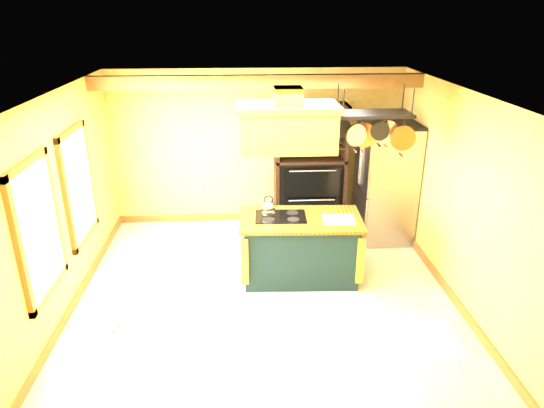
{
  "coord_description": "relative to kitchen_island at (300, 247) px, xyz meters",
  "views": [
    {
      "loc": [
        -0.24,
        -5.67,
        3.61
      ],
      "look_at": [
        0.12,
        0.3,
        1.18
      ],
      "focal_mm": 32.0,
      "sensor_mm": 36.0,
      "label": 1
    }
  ],
  "objects": [
    {
      "name": "floor",
      "position": [
        -0.53,
        -0.41,
        -0.47
      ],
      "size": [
        5.0,
        5.0,
        0.0
      ],
      "primitive_type": "plane",
      "color": "beige",
      "rests_on": "ground"
    },
    {
      "name": "ceiling",
      "position": [
        -0.53,
        -0.41,
        2.23
      ],
      "size": [
        5.0,
        5.0,
        0.0
      ],
      "primitive_type": "plane",
      "rotation": [
        3.14,
        0.0,
        0.0
      ],
      "color": "white",
      "rests_on": "wall_back"
    },
    {
      "name": "wall_back",
      "position": [
        -0.53,
        2.09,
        0.88
      ],
      "size": [
        5.0,
        0.02,
        2.7
      ],
      "primitive_type": "cube",
      "color": "#E8B754",
      "rests_on": "floor"
    },
    {
      "name": "wall_front",
      "position": [
        -0.53,
        -2.91,
        0.88
      ],
      "size": [
        5.0,
        0.02,
        2.7
      ],
      "primitive_type": "cube",
      "color": "#E8B754",
      "rests_on": "floor"
    },
    {
      "name": "wall_left",
      "position": [
        -3.03,
        -0.41,
        0.88
      ],
      "size": [
        0.02,
        5.0,
        2.7
      ],
      "primitive_type": "cube",
      "color": "#E8B754",
      "rests_on": "floor"
    },
    {
      "name": "wall_right",
      "position": [
        1.97,
        -0.41,
        0.88
      ],
      "size": [
        0.02,
        5.0,
        2.7
      ],
      "primitive_type": "cube",
      "color": "#E8B754",
      "rests_on": "floor"
    },
    {
      "name": "ceiling_beam",
      "position": [
        -0.53,
        1.29,
        2.12
      ],
      "size": [
        5.0,
        0.15,
        0.2
      ],
      "primitive_type": "cube",
      "color": "brown",
      "rests_on": "ceiling"
    },
    {
      "name": "window_near",
      "position": [
        -2.99,
        -1.21,
        0.93
      ],
      "size": [
        0.06,
        1.06,
        1.56
      ],
      "color": "brown",
      "rests_on": "wall_left"
    },
    {
      "name": "window_far",
      "position": [
        -2.99,
        0.19,
        0.93
      ],
      "size": [
        0.06,
        1.06,
        1.56
      ],
      "color": "brown",
      "rests_on": "wall_left"
    },
    {
      "name": "kitchen_island",
      "position": [
        0.0,
        0.0,
        0.0
      ],
      "size": [
        1.72,
        1.0,
        1.11
      ],
      "rotation": [
        0.0,
        0.0,
        -0.04
      ],
      "color": "#13272D",
      "rests_on": "floor"
    },
    {
      "name": "range_hood",
      "position": [
        -0.2,
        -0.0,
        1.76
      ],
      "size": [
        1.29,
        0.73,
        0.8
      ],
      "color": "gold",
      "rests_on": "ceiling"
    },
    {
      "name": "pot_rack",
      "position": [
        0.92,
        -0.0,
        1.76
      ],
      "size": [
        1.06,
        0.48,
        0.81
      ],
      "color": "black",
      "rests_on": "ceiling"
    },
    {
      "name": "refrigerator",
      "position": [
        1.54,
        1.27,
        0.47
      ],
      "size": [
        0.83,
        0.98,
        1.92
      ],
      "color": "#919299",
      "rests_on": "floor"
    },
    {
      "name": "hutch",
      "position": [
        0.37,
        1.86,
        0.37
      ],
      "size": [
        1.21,
        0.55,
        2.15
      ],
      "color": "black",
      "rests_on": "floor"
    },
    {
      "name": "floor_register",
      "position": [
        -2.46,
        -1.07,
        -0.46
      ],
      "size": [
        0.3,
        0.22,
        0.01
      ],
      "primitive_type": "cube",
      "rotation": [
        0.0,
        0.0,
        -0.41
      ],
      "color": "black",
      "rests_on": "floor"
    }
  ]
}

